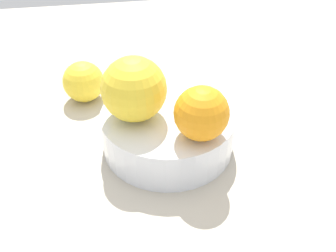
# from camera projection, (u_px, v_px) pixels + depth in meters

# --- Properties ---
(ground_plane) EXTENTS (1.10, 1.10, 0.02)m
(ground_plane) POSITION_uv_depth(u_px,v_px,m) (168.00, 150.00, 0.50)
(ground_plane) COLOR #BCB29E
(fruit_bowl) EXTENTS (0.17, 0.17, 0.05)m
(fruit_bowl) POSITION_uv_depth(u_px,v_px,m) (168.00, 130.00, 0.47)
(fruit_bowl) COLOR silver
(fruit_bowl) RESTS_ON ground_plane
(orange_in_bowl_0) EXTENTS (0.08, 0.08, 0.08)m
(orange_in_bowl_0) POSITION_uv_depth(u_px,v_px,m) (134.00, 89.00, 0.43)
(orange_in_bowl_0) COLOR yellow
(orange_in_bowl_0) RESTS_ON fruit_bowl
(orange_in_bowl_1) EXTENTS (0.06, 0.06, 0.06)m
(orange_in_bowl_1) POSITION_uv_depth(u_px,v_px,m) (201.00, 113.00, 0.40)
(orange_in_bowl_1) COLOR orange
(orange_in_bowl_1) RESTS_ON fruit_bowl
(orange_loose_0) EXTENTS (0.06, 0.06, 0.06)m
(orange_loose_0) POSITION_uv_depth(u_px,v_px,m) (83.00, 82.00, 0.56)
(orange_loose_0) COLOR yellow
(orange_loose_0) RESTS_ON ground_plane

